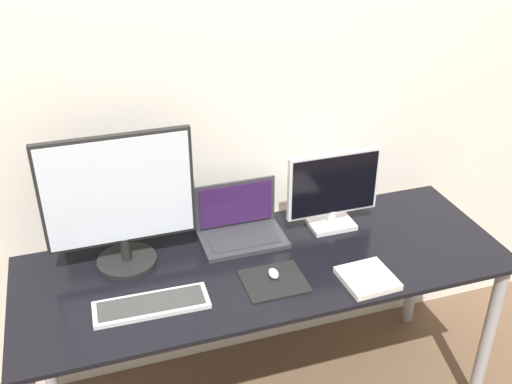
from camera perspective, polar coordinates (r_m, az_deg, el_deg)
wall_back at (r=2.36m, az=-2.09°, el=8.77°), size 7.00×0.05×2.50m
desk at (r=2.33m, az=0.93°, el=-8.82°), size 1.84×0.66×0.75m
monitor_left at (r=2.17m, az=-12.88°, el=-0.82°), size 0.54×0.22×0.52m
monitor_right at (r=2.41m, az=7.37°, el=0.22°), size 0.38×0.13×0.33m
laptop at (r=2.38m, az=-1.53°, el=-3.15°), size 0.33×0.21×0.22m
keyboard at (r=2.09m, az=-9.93°, el=-10.55°), size 0.39×0.14×0.02m
mousepad at (r=2.17m, az=1.73°, el=-8.47°), size 0.22×0.19×0.00m
mouse at (r=2.18m, az=1.68°, el=-7.77°), size 0.04×0.06×0.03m
book at (r=2.20m, az=10.56°, el=-8.08°), size 0.19×0.19×0.02m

